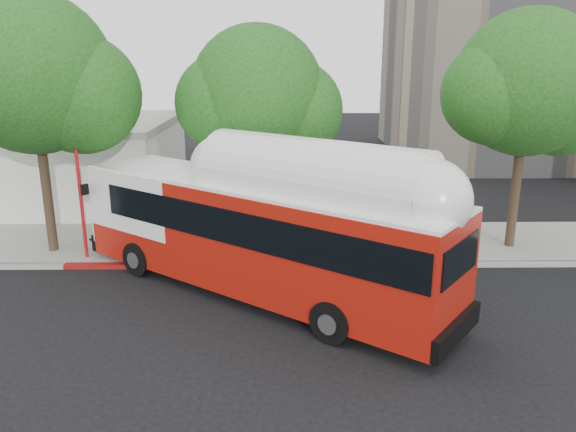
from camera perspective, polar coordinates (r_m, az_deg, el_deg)
name	(u,v)px	position (r m, az deg, el deg)	size (l,w,h in m)	color
ground	(285,315)	(17.03, -0.30, -9.98)	(120.00, 120.00, 0.00)	black
sidewalk	(284,242)	(23.02, -0.42, -2.68)	(60.00, 5.00, 0.15)	gray
curb_strip	(284,265)	(20.58, -0.38, -5.01)	(60.00, 0.30, 0.15)	gray
red_curb_segment	(202,265)	(20.78, -8.71, -4.98)	(10.00, 0.32, 0.16)	maroon
street_tree_left	(47,80)	(22.51, -23.28, 12.59)	(6.67, 5.80, 9.74)	#2D2116
street_tree_mid	(268,98)	(21.42, -2.07, 11.86)	(5.75, 5.00, 8.62)	#2D2116
street_tree_right	(538,89)	(23.24, 24.06, 11.71)	(6.21, 5.40, 9.18)	#2D2116
low_commercial_bldg	(17,160)	(32.86, -25.83, 5.15)	(16.20, 10.20, 4.25)	silver
transit_bus	(258,236)	(17.76, -3.10, -2.03)	(12.76, 10.59, 4.20)	#9D140A
signal_pole	(81,201)	(21.87, -20.28, 1.48)	(0.13, 0.43, 4.57)	red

